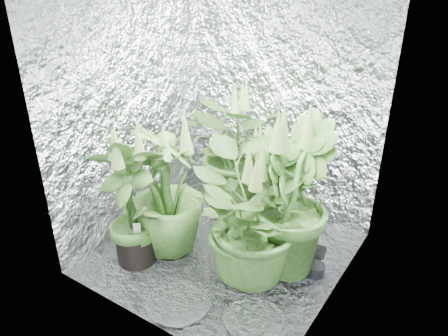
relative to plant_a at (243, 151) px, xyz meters
name	(u,v)px	position (x,y,z in m)	size (l,w,h in m)	color
ground	(225,252)	(0.25, -0.64, -0.51)	(1.60, 1.60, 0.00)	silver
walls	(225,123)	(0.25, -0.64, 0.49)	(1.62, 1.62, 2.00)	silver
plant_a	(243,151)	(0.00, 0.00, 0.00)	(1.10, 1.10, 1.06)	black
plant_b	(270,184)	(0.36, -0.19, -0.11)	(0.59, 0.59, 0.88)	black
plant_c	(293,201)	(0.69, -0.52, 0.02)	(0.77, 0.77, 1.16)	black
plant_d	(167,193)	(-0.11, -0.81, -0.04)	(0.71, 0.71, 1.03)	black
plant_e	(248,222)	(0.53, -0.80, -0.05)	(0.99, 0.99, 0.97)	black
plant_f	(131,201)	(-0.23, -1.04, -0.03)	(0.69, 0.69, 1.04)	black
circulation_fan	(312,255)	(0.86, -0.50, -0.36)	(0.14, 0.30, 0.34)	black
plant_label	(137,229)	(-0.17, -1.07, -0.21)	(0.05, 0.01, 0.08)	white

